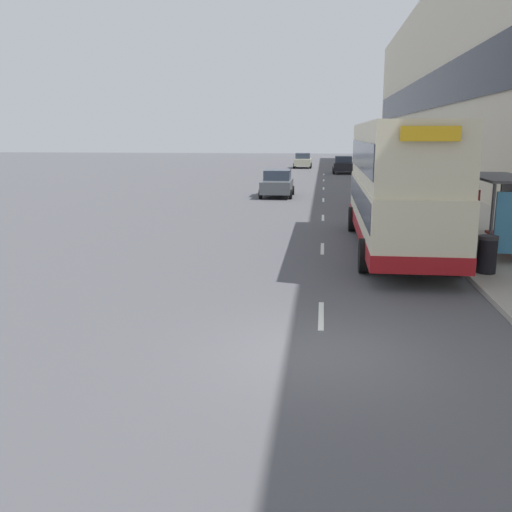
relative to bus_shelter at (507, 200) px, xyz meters
name	(u,v)px	position (x,y,z in m)	size (l,w,h in m)	color
ground_plane	(320,355)	(-5.77, -9.01, -1.88)	(220.00, 220.00, 0.00)	#515156
pavement	(403,182)	(0.73, 29.49, -1.81)	(5.00, 93.00, 0.14)	#A39E93
terrace_facade	(460,76)	(4.72, 29.49, 6.54)	(3.10, 93.00, 16.85)	beige
lane_mark_0	(321,315)	(-5.77, -6.71, -1.87)	(0.12, 2.00, 0.01)	silver
lane_mark_1	(322,249)	(-5.77, 0.86, -1.87)	(0.12, 2.00, 0.01)	silver
lane_mark_2	(323,218)	(-5.77, 8.43, -1.87)	(0.12, 2.00, 0.01)	silver
lane_mark_3	(323,200)	(-5.77, 15.99, -1.87)	(0.12, 2.00, 0.01)	silver
lane_mark_4	(324,188)	(-5.77, 23.56, -1.87)	(0.12, 2.00, 0.01)	silver
lane_mark_5	(324,180)	(-5.77, 31.13, -1.87)	(0.12, 2.00, 0.01)	silver
lane_mark_6	(324,174)	(-5.77, 38.70, -1.87)	(0.12, 2.00, 0.01)	silver
bus_shelter	(507,200)	(0.00, 0.00, 0.00)	(1.60, 4.20, 2.48)	#4C4C51
double_decker_bus_near	(398,184)	(-3.30, 0.94, 0.41)	(2.85, 11.25, 4.30)	beige
car_0	(277,183)	(-8.73, 17.64, -1.03)	(2.05, 4.12, 1.69)	#4C5156
car_1	(343,165)	(-3.86, 40.28, -1.00)	(2.07, 4.23, 1.77)	black
car_2	(380,193)	(-2.82, 11.85, -0.98)	(1.99, 4.46, 1.83)	maroon
car_3	(303,161)	(-8.28, 49.44, -1.02)	(2.09, 4.08, 1.74)	#B7B799
pedestrian_at_shelter	(475,207)	(0.23, 4.65, -0.78)	(0.37, 0.37, 1.86)	#23232D
litter_bin	(487,254)	(-1.22, -2.73, -1.21)	(0.55, 0.55, 1.05)	black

